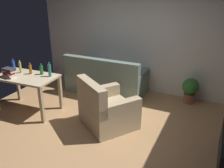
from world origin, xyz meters
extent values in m
cube|color=tan|center=(0.00, 0.00, -0.01)|extent=(5.20, 4.40, 0.02)
cube|color=silver|center=(0.00, 2.20, 1.35)|extent=(5.20, 0.10, 2.70)
cube|color=slate|center=(-0.59, 1.65, 0.20)|extent=(1.87, 0.84, 0.40)
cube|color=slate|center=(-0.59, 1.31, 0.66)|extent=(1.87, 0.16, 0.52)
cube|color=slate|center=(0.27, 1.65, 0.51)|extent=(0.16, 0.84, 0.22)
cube|color=slate|center=(-1.44, 1.65, 0.51)|extent=(0.16, 0.84, 0.22)
cube|color=#C6B28E|center=(-1.62, 0.13, 0.74)|extent=(1.24, 0.76, 0.04)
cube|color=tan|center=(-1.04, -0.15, 0.36)|extent=(0.06, 0.06, 0.72)
cube|color=tan|center=(-2.19, 0.41, 0.36)|extent=(0.06, 0.06, 0.72)
cube|color=tan|center=(-1.07, 0.47, 0.36)|extent=(0.06, 0.06, 0.72)
cylinder|color=brown|center=(1.34, 1.90, 0.11)|extent=(0.24, 0.24, 0.22)
sphere|color=#2D6B28|center=(1.34, 1.90, 0.39)|extent=(0.36, 0.36, 0.36)
cube|color=tan|center=(0.12, 0.32, 0.20)|extent=(1.22, 1.20, 0.40)
cube|color=tan|center=(-0.08, 0.04, 0.66)|extent=(0.83, 0.65, 0.52)
cube|color=tan|center=(0.42, 0.11, 0.51)|extent=(0.61, 0.78, 0.22)
cube|color=tan|center=(-0.19, 0.54, 0.51)|extent=(0.61, 0.78, 0.22)
cylinder|color=#2347A3|center=(-2.09, 0.28, 0.87)|extent=(0.07, 0.07, 0.21)
cylinder|color=#2347A3|center=(-2.09, 0.28, 0.99)|extent=(0.03, 0.03, 0.04)
cylinder|color=#BCB24C|center=(-1.84, 0.22, 0.87)|extent=(0.05, 0.05, 0.23)
cylinder|color=#BCB24C|center=(-1.84, 0.22, 1.01)|extent=(0.02, 0.02, 0.04)
cylinder|color=#9E6019|center=(-1.61, 0.27, 0.86)|extent=(0.06, 0.06, 0.19)
cylinder|color=#9E6019|center=(-1.61, 0.27, 0.97)|extent=(0.03, 0.03, 0.04)
cylinder|color=#1E722D|center=(-1.40, 0.34, 0.85)|extent=(0.07, 0.07, 0.18)
cylinder|color=#1E722D|center=(-1.40, 0.34, 0.96)|extent=(0.03, 0.03, 0.04)
cylinder|color=teal|center=(-1.17, 0.32, 0.88)|extent=(0.06, 0.06, 0.25)
cylinder|color=teal|center=(-1.17, 0.32, 1.03)|extent=(0.03, 0.03, 0.04)
cube|color=beige|center=(-1.84, -0.07, 0.78)|extent=(0.22, 0.15, 0.04)
cube|color=beige|center=(-1.84, -0.05, 0.81)|extent=(0.24, 0.21, 0.03)
cube|color=maroon|center=(-1.85, -0.07, 0.85)|extent=(0.24, 0.20, 0.04)
cube|color=beige|center=(-1.86, -0.05, 0.88)|extent=(0.25, 0.14, 0.03)
cube|color=#333338|center=(-1.86, -0.05, 0.92)|extent=(0.26, 0.16, 0.04)
camera|label=1|loc=(1.84, -3.18, 2.43)|focal=38.47mm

